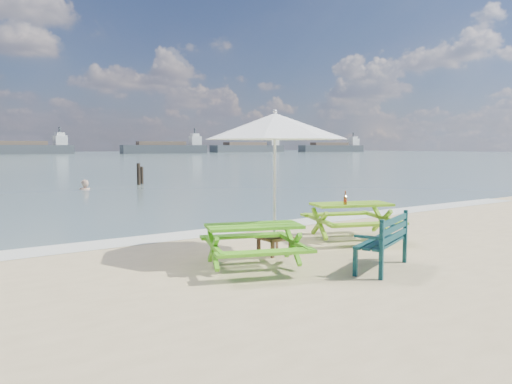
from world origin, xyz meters
TOP-DOWN VIEW (x-y plane):
  - foam_strip at (0.00, 4.60)m, footprint 22.00×0.90m
  - picnic_table_left at (-1.62, 1.41)m, footprint 1.89×1.99m
  - picnic_table_right at (1.32, 2.27)m, footprint 2.05×2.15m
  - park_bench at (-0.02, 0.31)m, footprint 1.38×0.93m
  - side_table at (-0.75, 2.05)m, footprint 0.50×0.50m
  - patio_umbrella at (-0.75, 2.05)m, footprint 2.50×2.50m
  - beer_bottle at (1.05, 2.16)m, footprint 0.07×0.07m
  - swimmer at (0.29, 17.20)m, footprint 0.74×0.59m
  - mooring_pilings at (3.31, 18.45)m, footprint 0.56×0.76m
  - cargo_ships at (48.17, 120.45)m, footprint 147.63×34.92m

SIDE VIEW (x-z plane):
  - swimmer at x=0.29m, z-range -1.36..0.42m
  - foam_strip at x=0.00m, z-range 0.00..0.01m
  - side_table at x=-0.75m, z-range 0.01..0.33m
  - park_bench at x=-0.02m, z-range -0.16..0.66m
  - picnic_table_left at x=-1.62m, z-range -0.01..0.67m
  - picnic_table_right at x=1.32m, z-range -0.01..0.72m
  - mooring_pilings at x=3.31m, z-range -0.24..1.01m
  - beer_bottle at x=1.05m, z-range 0.69..0.95m
  - cargo_ships at x=48.17m, z-range -1.02..3.38m
  - patio_umbrella at x=-0.75m, z-range 0.99..3.41m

